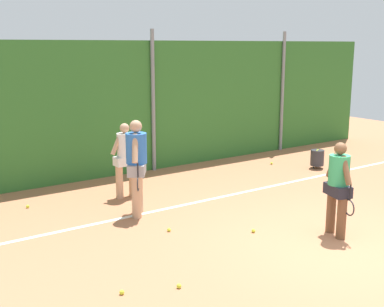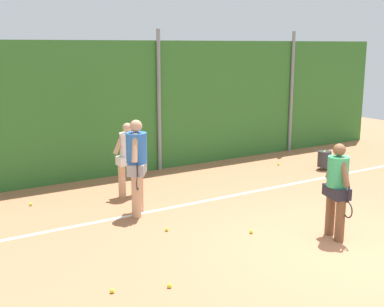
# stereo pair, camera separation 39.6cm
# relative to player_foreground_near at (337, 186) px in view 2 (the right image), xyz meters

# --- Properties ---
(ground_plane) EXTENTS (25.26, 25.26, 0.00)m
(ground_plane) POSITION_rel_player_foreground_near_xyz_m (-0.26, 1.45, -0.93)
(ground_plane) COLOR #B2704C
(hedge_fence_backdrop) EXTENTS (16.03, 0.25, 3.37)m
(hedge_fence_backdrop) POSITION_rel_player_foreground_near_xyz_m (-0.26, 6.00, 0.76)
(hedge_fence_backdrop) COLOR #33702D
(hedge_fence_backdrop) RESTS_ON ground_plane
(fence_post_center) EXTENTS (0.10, 0.10, 3.66)m
(fence_post_center) POSITION_rel_player_foreground_near_xyz_m (-0.26, 5.82, 0.90)
(fence_post_center) COLOR gray
(fence_post_center) RESTS_ON ground_plane
(fence_post_right) EXTENTS (0.10, 0.10, 3.66)m
(fence_post_right) POSITION_rel_player_foreground_near_xyz_m (4.36, 5.82, 0.90)
(fence_post_right) COLOR gray
(fence_post_right) RESTS_ON ground_plane
(court_baseline_paint) EXTENTS (11.71, 0.10, 0.01)m
(court_baseline_paint) POSITION_rel_player_foreground_near_xyz_m (-0.26, 2.90, -0.92)
(court_baseline_paint) COLOR white
(court_baseline_paint) RESTS_ON ground_plane
(player_foreground_near) EXTENTS (0.42, 0.76, 1.66)m
(player_foreground_near) POSITION_rel_player_foreground_near_xyz_m (0.00, 0.00, 0.00)
(player_foreground_near) COLOR brown
(player_foreground_near) RESTS_ON ground_plane
(player_midcourt) EXTENTS (0.57, 0.75, 1.87)m
(player_midcourt) POSITION_rel_player_foreground_near_xyz_m (-2.33, 2.91, 0.12)
(player_midcourt) COLOR tan
(player_midcourt) RESTS_ON ground_plane
(player_backcourt_far) EXTENTS (0.68, 0.35, 1.63)m
(player_backcourt_far) POSITION_rel_player_foreground_near_xyz_m (-1.97, 4.11, -0.01)
(player_backcourt_far) COLOR tan
(player_backcourt_far) RESTS_ON ground_plane
(ball_hopper) EXTENTS (0.36, 0.36, 0.51)m
(ball_hopper) POSITION_rel_player_foreground_near_xyz_m (3.46, 3.51, -0.64)
(ball_hopper) COLOR #2D2D33
(ball_hopper) RESTS_ON ground_plane
(tennis_ball_0) EXTENTS (0.07, 0.07, 0.07)m
(tennis_ball_0) POSITION_rel_player_foreground_near_xyz_m (-3.32, -0.08, -0.89)
(tennis_ball_0) COLOR #CCDB33
(tennis_ball_0) RESTS_ON ground_plane
(tennis_ball_1) EXTENTS (0.07, 0.07, 0.07)m
(tennis_ball_1) POSITION_rel_player_foreground_near_xyz_m (-1.10, 0.91, -0.89)
(tennis_ball_1) COLOR #CCDB33
(tennis_ball_1) RESTS_ON ground_plane
(tennis_ball_2) EXTENTS (0.07, 0.07, 0.07)m
(tennis_ball_2) POSITION_rel_player_foreground_near_xyz_m (-2.31, 1.80, -0.89)
(tennis_ball_2) COLOR #CCDB33
(tennis_ball_2) RESTS_ON ground_plane
(tennis_ball_3) EXTENTS (0.07, 0.07, 0.07)m
(tennis_ball_3) POSITION_rel_player_foreground_near_xyz_m (-4.00, 4.55, -0.89)
(tennis_ball_3) COLOR #CCDB33
(tennis_ball_3) RESTS_ON ground_plane
(tennis_ball_4) EXTENTS (0.07, 0.07, 0.07)m
(tennis_ball_4) POSITION_rel_player_foreground_near_xyz_m (2.76, 4.52, -0.89)
(tennis_ball_4) COLOR #CCDB33
(tennis_ball_4) RESTS_ON ground_plane
(tennis_ball_5) EXTENTS (0.07, 0.07, 0.07)m
(tennis_ball_5) POSITION_rel_player_foreground_near_xyz_m (-4.04, 0.20, -0.89)
(tennis_ball_5) COLOR #CCDB33
(tennis_ball_5) RESTS_ON ground_plane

